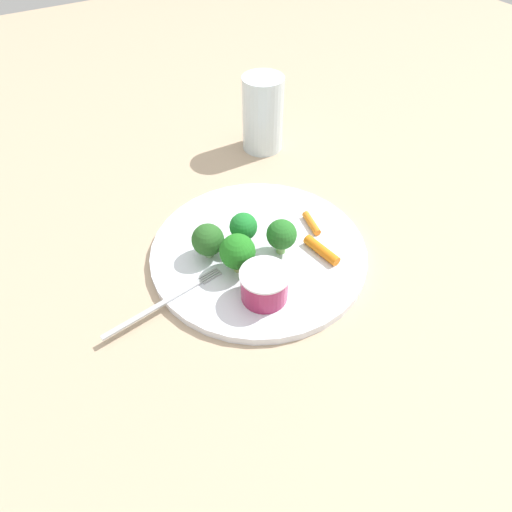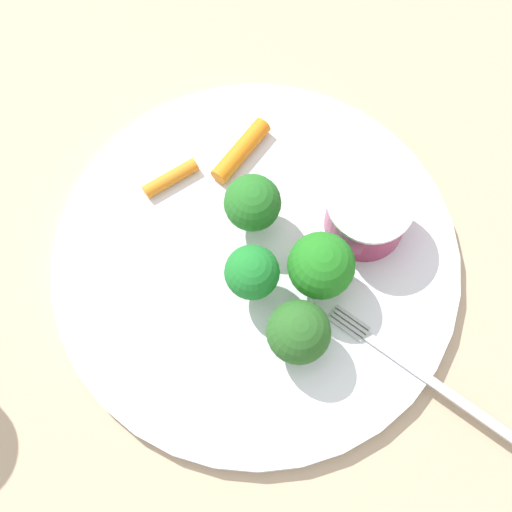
{
  "view_description": "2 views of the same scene",
  "coord_description": "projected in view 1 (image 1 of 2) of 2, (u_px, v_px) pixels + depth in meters",
  "views": [
    {
      "loc": [
        0.23,
        0.37,
        0.45
      ],
      "look_at": [
        0.02,
        0.02,
        0.02
      ],
      "focal_mm": 31.69,
      "sensor_mm": 36.0,
      "label": 1
    },
    {
      "loc": [
        0.13,
        -0.13,
        0.51
      ],
      "look_at": [
        0.0,
        -0.0,
        0.02
      ],
      "focal_mm": 51.52,
      "sensor_mm": 36.0,
      "label": 2
    }
  ],
  "objects": [
    {
      "name": "broccoli_floret_1",
      "position": [
        208.0,
        240.0,
        0.59
      ],
      "size": [
        0.04,
        0.04,
        0.05
      ],
      "color": "#83B375",
      "rests_on": "plate"
    },
    {
      "name": "sauce_cup",
      "position": [
        264.0,
        285.0,
        0.54
      ],
      "size": [
        0.06,
        0.06,
        0.04
      ],
      "color": "#96234B",
      "rests_on": "plate"
    },
    {
      "name": "drinking_glass",
      "position": [
        263.0,
        114.0,
        0.77
      ],
      "size": [
        0.07,
        0.07,
        0.13
      ],
      "primitive_type": "cylinder",
      "color": "silver",
      "rests_on": "ground_plane"
    },
    {
      "name": "broccoli_floret_3",
      "position": [
        243.0,
        227.0,
        0.6
      ],
      "size": [
        0.04,
        0.04,
        0.05
      ],
      "color": "#92AB5A",
      "rests_on": "plate"
    },
    {
      "name": "ground_plane",
      "position": [
        259.0,
        255.0,
        0.62
      ],
      "size": [
        2.4,
        2.4,
        0.0
      ],
      "primitive_type": "plane",
      "color": "tan"
    },
    {
      "name": "broccoli_floret_0",
      "position": [
        238.0,
        252.0,
        0.56
      ],
      "size": [
        0.05,
        0.05,
        0.06
      ],
      "color": "#99BE60",
      "rests_on": "plate"
    },
    {
      "name": "carrot_stick_1",
      "position": [
        311.0,
        223.0,
        0.64
      ],
      "size": [
        0.02,
        0.04,
        0.01
      ],
      "primitive_type": "cylinder",
      "rotation": [
        1.57,
        0.0,
        2.92
      ],
      "color": "orange",
      "rests_on": "plate"
    },
    {
      "name": "carrot_stick_0",
      "position": [
        322.0,
        250.0,
        0.6
      ],
      "size": [
        0.02,
        0.06,
        0.01
      ],
      "primitive_type": "cylinder",
      "rotation": [
        1.57,
        0.0,
        0.13
      ],
      "color": "orange",
      "rests_on": "plate"
    },
    {
      "name": "plate",
      "position": [
        259.0,
        252.0,
        0.62
      ],
      "size": [
        0.29,
        0.29,
        0.01
      ],
      "primitive_type": "cylinder",
      "color": "white",
      "rests_on": "ground_plane"
    },
    {
      "name": "fork",
      "position": [
        166.0,
        301.0,
        0.55
      ],
      "size": [
        0.16,
        0.03,
        0.0
      ],
      "color": "#ABAFB1",
      "rests_on": "plate"
    },
    {
      "name": "broccoli_floret_2",
      "position": [
        282.0,
        235.0,
        0.59
      ],
      "size": [
        0.04,
        0.04,
        0.05
      ],
      "color": "#80C367",
      "rests_on": "plate"
    }
  ]
}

